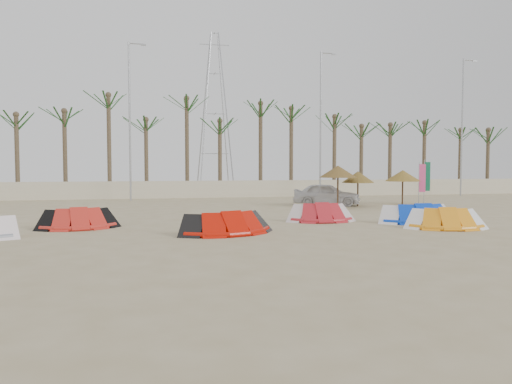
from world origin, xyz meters
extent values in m
plane|color=tan|center=(0.00, 0.00, 0.00)|extent=(120.00, 120.00, 0.00)
cube|color=beige|center=(0.00, 22.00, 0.65)|extent=(60.00, 0.30, 1.30)
cylinder|color=brown|center=(-14.00, 23.50, 3.25)|extent=(0.32, 0.32, 6.50)
ellipsoid|color=#194719|center=(-14.00, 23.50, 6.50)|extent=(4.00, 4.00, 2.40)
cylinder|color=brown|center=(-4.00, 23.50, 3.25)|extent=(0.32, 0.32, 6.50)
ellipsoid|color=#194719|center=(-4.00, 23.50, 6.50)|extent=(4.00, 4.00, 2.40)
cylinder|color=brown|center=(6.00, 23.50, 3.25)|extent=(0.32, 0.32, 6.50)
ellipsoid|color=#194719|center=(6.00, 23.50, 6.50)|extent=(4.00, 4.00, 2.40)
cylinder|color=brown|center=(16.00, 23.50, 3.25)|extent=(0.32, 0.32, 6.50)
ellipsoid|color=#194719|center=(16.00, 23.50, 6.50)|extent=(4.00, 4.00, 2.40)
cylinder|color=brown|center=(24.00, 23.50, 3.25)|extent=(0.32, 0.32, 6.50)
ellipsoid|color=#194719|center=(24.00, 23.50, 6.50)|extent=(4.00, 4.00, 2.40)
cylinder|color=#A5A8AD|center=(-6.00, 20.00, 5.50)|extent=(0.14, 0.14, 11.00)
cylinder|color=#A5A8AD|center=(-5.50, 20.00, 10.90)|extent=(1.00, 0.08, 0.08)
cube|color=#A5A8AD|center=(-5.00, 20.00, 10.85)|extent=(0.35, 0.14, 0.10)
cylinder|color=#A5A8AD|center=(8.00, 20.00, 5.50)|extent=(0.14, 0.14, 11.00)
cylinder|color=#A5A8AD|center=(8.50, 20.00, 10.90)|extent=(1.00, 0.08, 0.08)
cube|color=#A5A8AD|center=(9.00, 20.00, 10.85)|extent=(0.35, 0.14, 0.10)
cylinder|color=#A5A8AD|center=(20.00, 20.00, 5.50)|extent=(0.14, 0.14, 11.00)
cylinder|color=#A5A8AD|center=(20.50, 20.00, 10.90)|extent=(1.00, 0.08, 0.08)
cube|color=#A5A8AD|center=(21.00, 20.00, 10.85)|extent=(0.35, 0.14, 0.10)
cube|color=white|center=(-9.41, 2.88, 0.25)|extent=(0.92, 1.23, 0.40)
cylinder|color=red|center=(-7.47, 4.65, 0.10)|extent=(2.70, 0.85, 0.20)
cube|color=black|center=(-8.70, 4.75, 0.25)|extent=(0.85, 1.21, 0.40)
cube|color=black|center=(-6.24, 4.75, 0.25)|extent=(0.85, 1.21, 0.40)
cylinder|color=red|center=(-1.93, 1.98, 0.10)|extent=(3.22, 1.28, 0.20)
cube|color=black|center=(-3.44, 2.08, 0.25)|extent=(0.93, 1.24, 0.40)
cube|color=black|center=(-0.43, 2.08, 0.25)|extent=(0.93, 1.24, 0.40)
cylinder|color=red|center=(2.74, 4.94, 0.10)|extent=(2.63, 0.37, 0.20)
cube|color=silver|center=(1.56, 5.04, 0.25)|extent=(0.67, 1.14, 0.40)
cube|color=silver|center=(3.92, 5.04, 0.25)|extent=(0.67, 1.14, 0.40)
cylinder|color=orange|center=(6.74, 1.57, 0.10)|extent=(2.70, 0.92, 0.20)
cube|color=white|center=(5.50, 1.67, 0.25)|extent=(0.87, 1.22, 0.40)
cube|color=white|center=(7.97, 1.67, 0.25)|extent=(0.87, 1.22, 0.40)
cylinder|color=blue|center=(6.80, 3.68, 0.10)|extent=(3.31, 0.25, 0.20)
cube|color=white|center=(5.32, 3.78, 0.25)|extent=(0.62, 1.11, 0.40)
cube|color=white|center=(8.29, 3.78, 0.25)|extent=(0.62, 1.11, 0.40)
cylinder|color=#4C331E|center=(6.10, 11.55, 1.19)|extent=(0.10, 0.10, 2.38)
cone|color=brown|center=(6.10, 11.55, 2.13)|extent=(2.20, 2.20, 0.70)
cylinder|color=#4C331E|center=(7.73, 12.38, 1.02)|extent=(0.10, 0.10, 2.03)
cone|color=olive|center=(7.73, 12.38, 1.78)|extent=(1.97, 1.97, 0.70)
cylinder|color=#4C331E|center=(10.93, 12.78, 1.05)|extent=(0.10, 0.10, 2.09)
cone|color=olive|center=(10.93, 12.78, 1.84)|extent=(2.21, 2.21, 0.70)
cylinder|color=#A5A8AD|center=(11.97, 12.64, 1.36)|extent=(0.04, 0.04, 2.71)
cube|color=#E6468A|center=(12.19, 12.64, 1.68)|extent=(0.42, 0.08, 1.76)
cylinder|color=#A5A8AD|center=(12.56, 13.02, 1.43)|extent=(0.04, 0.04, 2.86)
cube|color=#0C5D3A|center=(12.78, 13.02, 1.77)|extent=(0.42, 0.03, 1.86)
imported|color=silver|center=(6.03, 13.21, 0.70)|extent=(4.41, 3.14, 1.39)
camera|label=1|loc=(-4.72, -16.00, 2.55)|focal=35.00mm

